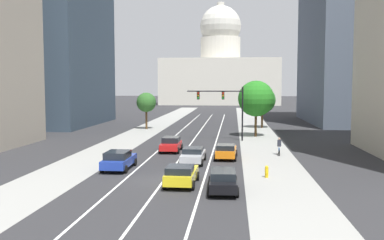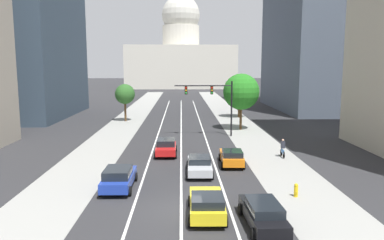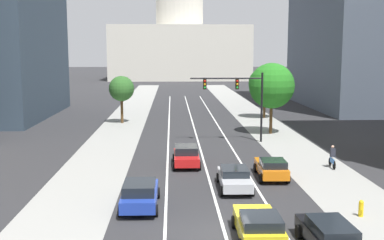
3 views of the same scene
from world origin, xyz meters
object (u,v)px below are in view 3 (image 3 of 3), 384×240
capitol_building (180,41)px  traffic_signal_mast (240,93)px  car_yellow (258,225)px  cyclist (332,157)px  fire_hydrant (361,208)px  street_tree_mid_right (272,86)px  street_tree_far_right (265,84)px  car_orange (271,168)px  car_red (186,155)px  car_black (330,236)px  car_blue (140,194)px  car_silver (235,178)px  street_tree_near_left (122,89)px

capitol_building → traffic_signal_mast: (3.93, -105.81, -6.86)m
car_yellow → traffic_signal_mast: bearing=-4.7°
cyclist → fire_hydrant: bearing=171.6°
street_tree_mid_right → street_tree_far_right: bearing=82.3°
car_orange → car_yellow: (-2.87, -10.97, 0.02)m
car_red → street_tree_mid_right: 17.31m
traffic_signal_mast → capitol_building: bearing=92.1°
car_black → car_blue: bearing=51.5°
car_silver → traffic_signal_mast: 16.40m
capitol_building → fire_hydrant: 127.69m
street_tree_near_left → car_red: bearing=-72.2°
car_red → traffic_signal_mast: bearing=-30.1°
car_orange → street_tree_far_right: street_tree_far_right is taller
traffic_signal_mast → street_tree_near_left: traffic_signal_mast is taller
capitol_building → car_silver: bearing=-89.3°
car_red → street_tree_far_right: street_tree_far_right is taller
street_tree_far_right → capitol_building: bearing=96.1°
fire_hydrant → car_black: bearing=-125.4°
car_black → capitol_building: bearing=-0.1°
capitol_building → car_silver: size_ratio=8.96×
car_red → street_tree_near_left: size_ratio=0.73×
fire_hydrant → traffic_signal_mast: bearing=99.4°
car_silver → street_tree_near_left: 30.39m
car_red → street_tree_far_right: 28.36m
fire_hydrant → car_blue: bearing=170.4°
car_blue → street_tree_mid_right: size_ratio=0.63×
traffic_signal_mast → street_tree_mid_right: size_ratio=0.93×
car_silver → street_tree_far_right: bearing=-13.0°
capitol_building → car_red: size_ratio=9.90×
car_black → street_tree_far_right: (5.21, 42.10, 3.71)m
capitol_building → car_orange: size_ratio=9.52×
car_yellow → cyclist: 15.83m
car_yellow → cyclist: size_ratio=2.54×
car_yellow → street_tree_near_left: bearing=16.3°
cyclist → car_red: bearing=86.0°
car_orange → car_black: 12.31m
street_tree_mid_right → car_yellow: bearing=-102.7°
car_blue → car_silver: bearing=-58.6°
fire_hydrant → street_tree_far_right: bearing=86.8°
car_silver → car_orange: bearing=-48.6°
cyclist → street_tree_far_right: (0.07, 27.10, 3.62)m
car_black → car_silver: car_black is taller
cyclist → car_blue: bearing=124.4°
car_blue → street_tree_near_left: (-4.24, 31.98, 3.35)m
car_silver → street_tree_near_left: street_tree_near_left is taller
car_black → street_tree_near_left: (-12.87, 38.36, 3.40)m
car_red → car_blue: car_blue is taller
car_yellow → cyclist: (8.02, 13.65, 0.09)m
car_orange → street_tree_far_right: size_ratio=0.66×
street_tree_mid_right → car_blue: bearing=-117.3°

